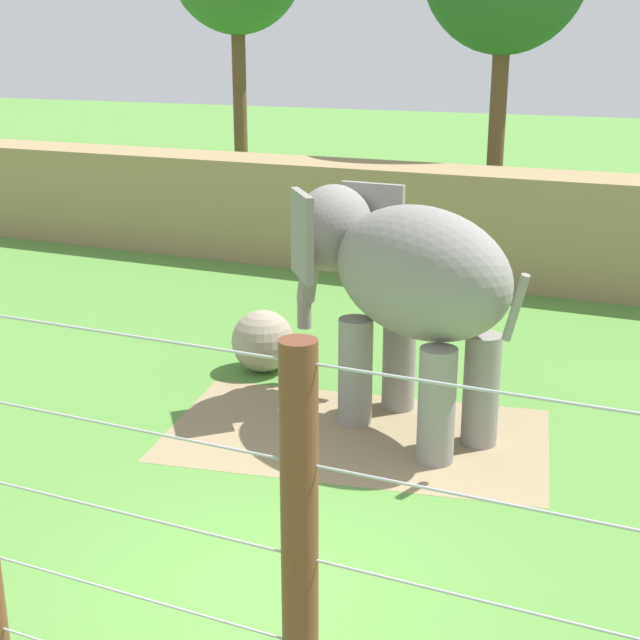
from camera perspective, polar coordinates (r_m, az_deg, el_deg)
ground_plane at (r=9.36m, az=-3.39°, el=-16.70°), size 120.00×120.00×0.00m
dirt_patch at (r=12.51m, az=2.33°, el=-7.33°), size 5.66×3.85×0.01m
embankment_wall at (r=20.36m, az=13.13°, el=5.66°), size 36.00×1.80×2.47m
elephant at (r=12.16m, az=5.28°, el=2.67°), size 4.02×2.97×3.26m
enrichment_ball at (r=14.70m, az=-3.68°, el=-1.34°), size 1.03×1.03×1.03m
cable_fence at (r=6.84m, az=-12.35°, el=-13.70°), size 10.68×0.25×3.51m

